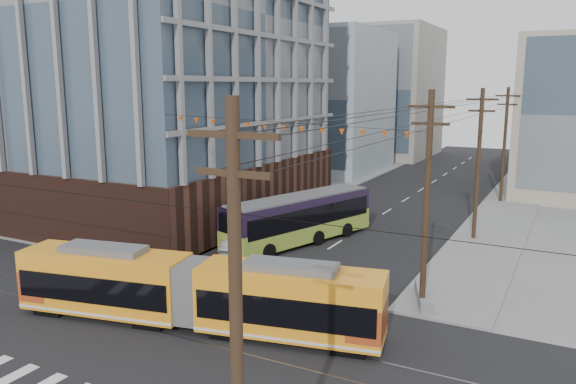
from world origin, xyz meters
TOP-DOWN VIEW (x-y plane):
  - ground at (0.00, 0.00)m, footprint 160.00×160.00m
  - office_building at (-22.00, 23.00)m, footprint 30.00×25.00m
  - bg_bldg_nw_near at (-17.00, 52.00)m, footprint 18.00×16.00m
  - bg_bldg_nw_far at (-14.00, 72.00)m, footprint 16.00×18.00m
  - utility_pole_near at (8.50, -6.00)m, footprint 0.30×0.30m
  - utility_pole_far at (8.50, 56.00)m, footprint 0.30×0.30m
  - streetcar at (-0.55, 4.26)m, footprint 17.91×5.89m
  - city_bus at (-2.50, 19.33)m, footprint 6.56×12.81m
  - parked_car_silver at (-4.90, 14.64)m, footprint 2.95×4.43m
  - parked_car_white at (-5.66, 20.12)m, footprint 2.08×4.39m
  - parked_car_grey at (-5.66, 21.74)m, footprint 3.11×4.57m
  - jersey_barrier at (8.30, 11.99)m, footprint 2.06×3.84m

SIDE VIEW (x-z plane):
  - ground at x=0.00m, z-range 0.00..0.00m
  - jersey_barrier at x=8.30m, z-range 0.00..0.76m
  - parked_car_grey at x=-5.66m, z-range 0.00..1.16m
  - parked_car_white at x=-5.66m, z-range 0.00..1.24m
  - parked_car_silver at x=-4.90m, z-range 0.00..1.38m
  - streetcar at x=-0.55m, z-range 0.00..3.42m
  - city_bus at x=-2.50m, z-range 0.00..3.57m
  - utility_pole_near at x=8.50m, z-range 0.00..11.00m
  - utility_pole_far at x=8.50m, z-range 0.00..11.00m
  - bg_bldg_nw_near at x=-17.00m, z-range 0.00..18.00m
  - bg_bldg_nw_far at x=-14.00m, z-range 0.00..20.00m
  - office_building at x=-22.00m, z-range 0.00..28.60m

